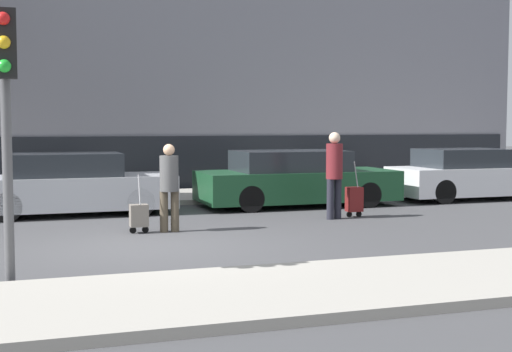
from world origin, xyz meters
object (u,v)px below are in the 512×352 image
(pedestrian_left, at_px, (169,183))
(traffic_light, at_px, (5,90))
(parked_car_1, at_px, (71,186))
(trolley_left, at_px, (139,216))
(parked_bicycle, at_px, (95,182))
(parked_car_2, at_px, (295,180))
(parked_car_3, at_px, (466,175))
(pedestrian_right, at_px, (334,170))
(trolley_right, at_px, (354,199))

(pedestrian_left, distance_m, traffic_light, 4.88)
(parked_car_1, bearing_deg, traffic_light, -99.83)
(trolley_left, bearing_deg, parked_bicycle, 92.36)
(parked_car_2, distance_m, parked_car_3, 4.76)
(parked_car_1, distance_m, parked_bicycle, 2.50)
(pedestrian_right, distance_m, trolley_right, 0.85)
(parked_car_3, bearing_deg, pedestrian_left, -160.07)
(parked_car_3, xyz_separation_m, trolley_left, (-9.00, -3.04, -0.31))
(parked_car_1, bearing_deg, trolley_right, -22.17)
(parked_car_2, relative_size, trolley_left, 4.42)
(trolley_right, bearing_deg, pedestrian_left, -169.06)
(parked_car_1, height_order, pedestrian_right, pedestrian_right)
(pedestrian_left, height_order, trolley_right, pedestrian_left)
(trolley_right, bearing_deg, trolley_left, -170.63)
(pedestrian_left, bearing_deg, pedestrian_right, 13.02)
(parked_car_1, xyz_separation_m, pedestrian_right, (5.09, -2.44, 0.39))
(pedestrian_left, distance_m, parked_bicycle, 5.53)
(parked_car_2, distance_m, pedestrian_right, 2.46)
(traffic_light, bearing_deg, parked_car_1, 80.17)
(pedestrian_right, distance_m, parked_bicycle, 6.51)
(parked_car_2, height_order, parked_bicycle, parked_car_2)
(parked_car_2, relative_size, trolley_right, 3.99)
(trolley_left, height_order, traffic_light, traffic_light)
(trolley_right, bearing_deg, parked_bicycle, 136.23)
(parked_car_1, bearing_deg, pedestrian_right, -25.56)
(parked_car_1, xyz_separation_m, pedestrian_left, (1.52, -3.08, 0.27))
(trolley_right, bearing_deg, pedestrian_right, -164.76)
(parked_car_2, bearing_deg, trolley_left, -144.24)
(parked_car_1, bearing_deg, parked_car_2, -0.11)
(pedestrian_left, relative_size, parked_bicycle, 0.90)
(parked_car_1, height_order, pedestrian_left, pedestrian_left)
(pedestrian_left, bearing_deg, parked_bicycle, 100.79)
(pedestrian_left, bearing_deg, parked_car_2, 42.57)
(parked_car_1, relative_size, trolley_right, 3.68)
(traffic_light, relative_size, parked_bicycle, 1.86)
(parked_car_2, height_order, parked_car_3, parked_car_2)
(traffic_light, bearing_deg, parked_car_2, 47.01)
(pedestrian_right, bearing_deg, parked_car_3, -168.94)
(parked_car_2, xyz_separation_m, parked_bicycle, (-4.46, 2.39, -0.14))
(parked_bicycle, bearing_deg, pedestrian_left, -81.95)
(parked_car_3, bearing_deg, traffic_light, -148.46)
(parked_bicycle, bearing_deg, parked_car_3, -14.59)
(parked_car_1, relative_size, parked_car_2, 0.92)
(parked_car_1, distance_m, trolley_left, 3.22)
(trolley_left, bearing_deg, parked_car_3, 18.66)
(parked_car_3, height_order, pedestrian_left, pedestrian_left)
(parked_car_1, xyz_separation_m, parked_car_3, (9.97, -0.02, -0.01))
(pedestrian_right, height_order, traffic_light, traffic_light)
(parked_car_1, relative_size, parked_car_3, 1.10)
(parked_car_3, relative_size, trolley_left, 3.71)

